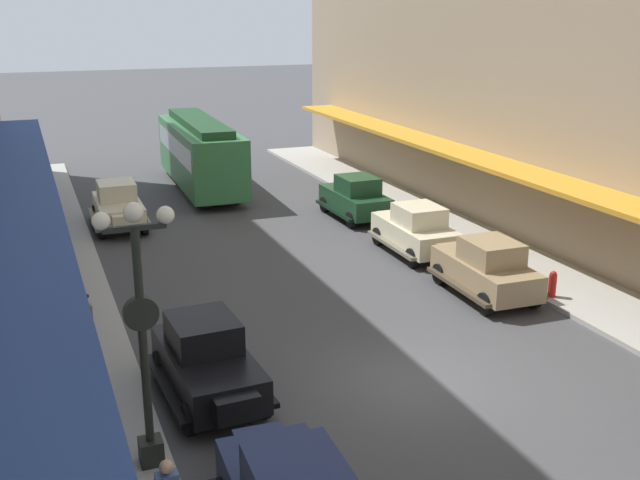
{
  "coord_description": "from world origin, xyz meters",
  "views": [
    {
      "loc": [
        -8.05,
        -14.3,
        8.51
      ],
      "look_at": [
        0.0,
        6.0,
        1.8
      ],
      "focal_mm": 42.45,
      "sensor_mm": 36.0,
      "label": 1
    }
  ],
  "objects_px": {
    "pedestrian_3": "(24,207)",
    "parked_car_3": "(355,196)",
    "lamp_post_with_clock": "(142,327)",
    "fire_hydrant": "(552,284)",
    "parked_car_1": "(118,205)",
    "streetcar": "(200,151)",
    "parked_car_5": "(416,229)",
    "pedestrian_1": "(86,326)",
    "parked_car_4": "(207,358)",
    "parked_car_0": "(486,267)",
    "pedestrian_2": "(33,232)",
    "pedestrian_0": "(33,344)"
  },
  "relations": [
    {
      "from": "pedestrian_3",
      "to": "parked_car_3",
      "type": "bearing_deg",
      "value": -12.59
    },
    {
      "from": "lamp_post_with_clock",
      "to": "fire_hydrant",
      "type": "distance_m",
      "value": 13.69
    },
    {
      "from": "parked_car_1",
      "to": "streetcar",
      "type": "xyz_separation_m",
      "value": [
        4.64,
        5.33,
        0.96
      ]
    },
    {
      "from": "parked_car_3",
      "to": "parked_car_5",
      "type": "xyz_separation_m",
      "value": [
        0.03,
        -5.22,
        0.0
      ]
    },
    {
      "from": "parked_car_3",
      "to": "pedestrian_1",
      "type": "xyz_separation_m",
      "value": [
        -11.8,
        -10.07,
        0.07
      ]
    },
    {
      "from": "parked_car_1",
      "to": "fire_hydrant",
      "type": "xyz_separation_m",
      "value": [
        11.1,
        -13.1,
        -0.38
      ]
    },
    {
      "from": "fire_hydrant",
      "to": "pedestrian_3",
      "type": "distance_m",
      "value": 20.09
    },
    {
      "from": "lamp_post_with_clock",
      "to": "streetcar",
      "type": "bearing_deg",
      "value": 74.55
    },
    {
      "from": "pedestrian_1",
      "to": "lamp_post_with_clock",
      "type": "bearing_deg",
      "value": -82.4
    },
    {
      "from": "pedestrian_3",
      "to": "parked_car_1",
      "type": "bearing_deg",
      "value": -10.73
    },
    {
      "from": "parked_car_1",
      "to": "parked_car_4",
      "type": "relative_size",
      "value": 0.99
    },
    {
      "from": "parked_car_0",
      "to": "pedestrian_3",
      "type": "bearing_deg",
      "value": 135.84
    },
    {
      "from": "pedestrian_2",
      "to": "parked_car_4",
      "type": "bearing_deg",
      "value": -74.4
    },
    {
      "from": "streetcar",
      "to": "fire_hydrant",
      "type": "bearing_deg",
      "value": -70.69
    },
    {
      "from": "parked_car_4",
      "to": "pedestrian_3",
      "type": "xyz_separation_m",
      "value": [
        -3.57,
        15.68,
        0.07
      ]
    },
    {
      "from": "parked_car_0",
      "to": "streetcar",
      "type": "distance_m",
      "value": 17.97
    },
    {
      "from": "parked_car_3",
      "to": "pedestrian_2",
      "type": "relative_size",
      "value": 2.61
    },
    {
      "from": "parked_car_4",
      "to": "pedestrian_0",
      "type": "xyz_separation_m",
      "value": [
        -3.64,
        2.1,
        0.07
      ]
    },
    {
      "from": "pedestrian_3",
      "to": "pedestrian_1",
      "type": "bearing_deg",
      "value": -84.77
    },
    {
      "from": "parked_car_5",
      "to": "lamp_post_with_clock",
      "type": "distance_m",
      "value": 15.11
    },
    {
      "from": "pedestrian_2",
      "to": "fire_hydrant",
      "type": "bearing_deg",
      "value": -34.97
    },
    {
      "from": "parked_car_0",
      "to": "lamp_post_with_clock",
      "type": "xyz_separation_m",
      "value": [
        -11.13,
        -5.49,
        2.04
      ]
    },
    {
      "from": "parked_car_4",
      "to": "pedestrian_3",
      "type": "height_order",
      "value": "parked_car_4"
    },
    {
      "from": "fire_hydrant",
      "to": "pedestrian_3",
      "type": "bearing_deg",
      "value": 136.73
    },
    {
      "from": "pedestrian_1",
      "to": "pedestrian_3",
      "type": "height_order",
      "value": "same"
    },
    {
      "from": "parked_car_0",
      "to": "parked_car_5",
      "type": "bearing_deg",
      "value": 89.91
    },
    {
      "from": "streetcar",
      "to": "pedestrian_0",
      "type": "relative_size",
      "value": 5.79
    },
    {
      "from": "pedestrian_0",
      "to": "parked_car_4",
      "type": "bearing_deg",
      "value": -29.95
    },
    {
      "from": "pedestrian_1",
      "to": "pedestrian_2",
      "type": "xyz_separation_m",
      "value": [
        -0.97,
        9.28,
        -0.02
      ]
    },
    {
      "from": "streetcar",
      "to": "fire_hydrant",
      "type": "relative_size",
      "value": 11.79
    },
    {
      "from": "parked_car_4",
      "to": "streetcar",
      "type": "distance_m",
      "value": 20.88
    },
    {
      "from": "parked_car_0",
      "to": "pedestrian_1",
      "type": "relative_size",
      "value": 2.57
    },
    {
      "from": "parked_car_5",
      "to": "pedestrian_1",
      "type": "height_order",
      "value": "parked_car_5"
    },
    {
      "from": "parked_car_0",
      "to": "pedestrian_3",
      "type": "distance_m",
      "value": 18.13
    },
    {
      "from": "fire_hydrant",
      "to": "pedestrian_0",
      "type": "distance_m",
      "value": 14.7
    },
    {
      "from": "parked_car_3",
      "to": "parked_car_0",
      "type": "bearing_deg",
      "value": -89.87
    },
    {
      "from": "lamp_post_with_clock",
      "to": "pedestrian_2",
      "type": "bearing_deg",
      "value": 96.55
    },
    {
      "from": "parked_car_0",
      "to": "pedestrian_2",
      "type": "relative_size",
      "value": 2.62
    },
    {
      "from": "parked_car_3",
      "to": "pedestrian_0",
      "type": "bearing_deg",
      "value": -140.69
    },
    {
      "from": "pedestrian_0",
      "to": "parked_car_0",
      "type": "bearing_deg",
      "value": 4.2
    },
    {
      "from": "parked_car_0",
      "to": "pedestrian_2",
      "type": "height_order",
      "value": "parked_car_0"
    },
    {
      "from": "lamp_post_with_clock",
      "to": "pedestrian_0",
      "type": "relative_size",
      "value": 3.09
    },
    {
      "from": "parked_car_0",
      "to": "parked_car_3",
      "type": "distance_m",
      "value": 9.73
    },
    {
      "from": "pedestrian_0",
      "to": "pedestrian_1",
      "type": "xyz_separation_m",
      "value": [
        1.26,
        0.62,
        0.0
      ]
    },
    {
      "from": "pedestrian_1",
      "to": "pedestrian_0",
      "type": "bearing_deg",
      "value": -153.86
    },
    {
      "from": "parked_car_4",
      "to": "pedestrian_3",
      "type": "relative_size",
      "value": 2.58
    },
    {
      "from": "pedestrian_0",
      "to": "parked_car_3",
      "type": "bearing_deg",
      "value": 39.31
    },
    {
      "from": "pedestrian_1",
      "to": "pedestrian_2",
      "type": "relative_size",
      "value": 1.02
    },
    {
      "from": "parked_car_1",
      "to": "fire_hydrant",
      "type": "relative_size",
      "value": 5.22
    },
    {
      "from": "pedestrian_0",
      "to": "parked_car_5",
      "type": "bearing_deg",
      "value": 22.68
    }
  ]
}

